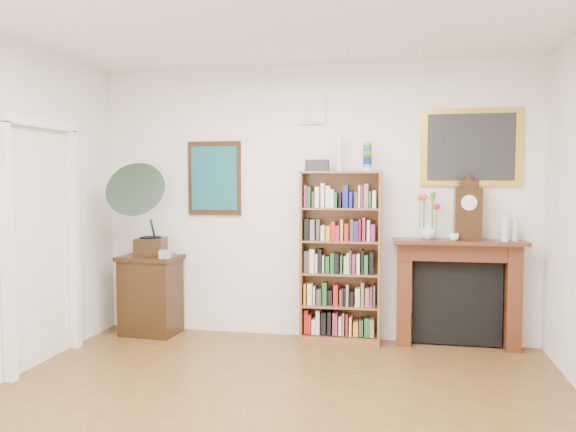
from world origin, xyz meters
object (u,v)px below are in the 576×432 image
(cd_stack, at_px, (165,254))
(bottle_left, at_px, (505,228))
(fireplace, at_px, (457,284))
(gramophone, at_px, (143,204))
(bookshelf, at_px, (340,247))
(teacup, at_px, (454,237))
(flower_vase, at_px, (428,231))
(mantel_clock, at_px, (468,211))
(side_cabinet, at_px, (151,295))
(bottle_right, at_px, (515,230))

(cd_stack, relative_size, bottle_left, 0.50)
(fireplace, bearing_deg, gramophone, -176.66)
(bookshelf, relative_size, teacup, 21.84)
(fireplace, height_order, flower_vase, flower_vase)
(teacup, bearing_deg, bookshelf, 177.79)
(mantel_clock, relative_size, teacup, 6.35)
(side_cabinet, height_order, bottle_right, bottle_right)
(side_cabinet, bearing_deg, fireplace, 6.81)
(bookshelf, height_order, gramophone, bookshelf)
(fireplace, xyz_separation_m, bottle_right, (0.51, -0.02, 0.54))
(bottle_left, distance_m, bottle_right, 0.11)
(fireplace, bearing_deg, bookshelf, -177.85)
(cd_stack, bearing_deg, teacup, 3.45)
(side_cabinet, relative_size, fireplace, 0.66)
(bookshelf, relative_size, side_cabinet, 2.37)
(bookshelf, height_order, teacup, bookshelf)
(flower_vase, bearing_deg, side_cabinet, -178.10)
(side_cabinet, relative_size, bottle_right, 4.18)
(bottle_right, bearing_deg, gramophone, -176.38)
(bottle_left, bearing_deg, teacup, -174.77)
(flower_vase, bearing_deg, mantel_clock, 6.15)
(gramophone, height_order, flower_vase, gramophone)
(bookshelf, distance_m, side_cabinet, 2.07)
(bookshelf, xyz_separation_m, flower_vase, (0.85, 0.01, 0.18))
(bottle_right, bearing_deg, side_cabinet, -178.01)
(bookshelf, xyz_separation_m, gramophone, (-2.02, -0.19, 0.42))
(fireplace, bearing_deg, teacup, -116.49)
(mantel_clock, bearing_deg, bottle_left, -10.04)
(bookshelf, distance_m, bottle_right, 1.66)
(gramophone, distance_m, mantel_clock, 3.25)
(bookshelf, bearing_deg, bottle_right, -0.33)
(cd_stack, distance_m, bottle_right, 3.44)
(fireplace, xyz_separation_m, teacup, (-0.05, -0.11, 0.48))
(bookshelf, xyz_separation_m, teacup, (1.09, -0.04, 0.13))
(side_cabinet, height_order, bottle_left, bottle_left)
(gramophone, xyz_separation_m, cd_stack, (0.25, -0.03, -0.51))
(bookshelf, height_order, mantel_clock, bookshelf)
(bottle_right, bearing_deg, cd_stack, -175.65)
(flower_vase, xyz_separation_m, bottle_right, (0.80, 0.03, 0.02))
(bottle_left, bearing_deg, mantel_clock, 170.81)
(fireplace, height_order, cd_stack, fireplace)
(bookshelf, height_order, fireplace, bookshelf)
(teacup, relative_size, bottle_right, 0.45)
(bookshelf, height_order, bottle_right, bookshelf)
(cd_stack, distance_m, mantel_clock, 3.04)
(side_cabinet, xyz_separation_m, bottle_left, (3.55, 0.08, 0.76))
(side_cabinet, relative_size, cd_stack, 6.96)
(mantel_clock, bearing_deg, teacup, -145.19)
(bookshelf, distance_m, fireplace, 1.19)
(mantel_clock, bearing_deg, fireplace, 169.52)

